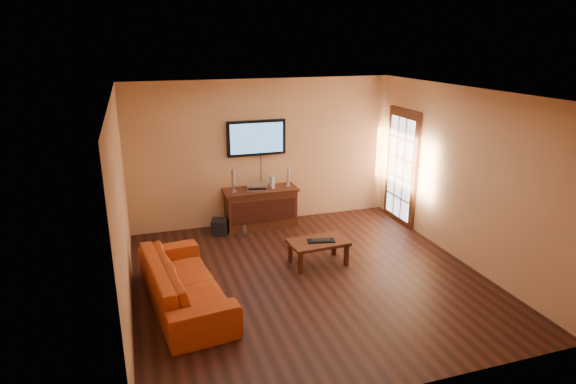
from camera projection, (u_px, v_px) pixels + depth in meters
name	position (u px, v px, depth m)	size (l,w,h in m)	color
ground_plane	(309.00, 278.00, 7.10)	(5.00, 5.00, 0.00)	black
room_walls	(296.00, 157.00, 7.15)	(5.00, 5.00, 5.00)	tan
french_door	(401.00, 168.00, 9.04)	(0.07, 1.02, 2.22)	#3A190D
media_console	(261.00, 207.00, 8.97)	(1.37, 0.52, 0.73)	#3A190D
television	(256.00, 138.00, 8.78)	(1.09, 0.08, 0.65)	black
coffee_table	(318.00, 244.00, 7.45)	(0.93, 0.60, 0.39)	#3A190D
sofa	(184.00, 275.00, 6.29)	(2.18, 0.64, 0.85)	#AD3F13
speaker_left	(233.00, 182.00, 8.64)	(0.11, 0.11, 0.41)	silver
speaker_right	(288.00, 178.00, 9.00)	(0.09, 0.09, 0.33)	silver
av_receiver	(257.00, 187.00, 8.83)	(0.38, 0.27, 0.09)	silver
game_console	(272.00, 182.00, 8.91)	(0.05, 0.16, 0.22)	white
subwoofer	(220.00, 227.00, 8.67)	(0.27, 0.27, 0.27)	black
bottle	(245.00, 231.00, 8.58)	(0.07, 0.07, 0.22)	white
keyboard	(321.00, 241.00, 7.41)	(0.45, 0.24, 0.03)	black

